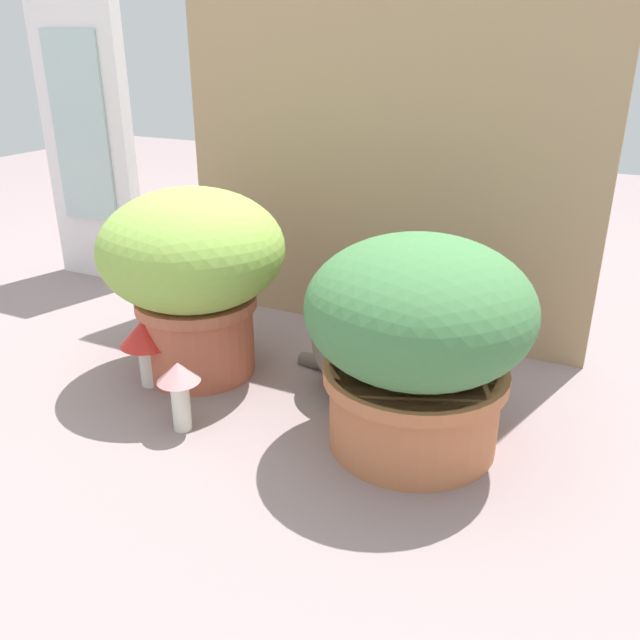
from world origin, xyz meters
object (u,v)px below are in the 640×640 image
(grass_planter, at_px, (194,269))
(leafy_planter, at_px, (417,338))
(cat, at_px, (376,345))
(mushroom_ornament_red, at_px, (147,337))
(mushroom_ornament_pink, at_px, (179,383))

(grass_planter, height_order, leafy_planter, grass_planter)
(leafy_planter, relative_size, cat, 1.05)
(grass_planter, bearing_deg, cat, 7.85)
(cat, bearing_deg, mushroom_ornament_red, -161.42)
(leafy_planter, relative_size, mushroom_ornament_pink, 2.81)
(leafy_planter, height_order, cat, leafy_planter)
(leafy_planter, bearing_deg, mushroom_ornament_red, -176.41)
(cat, height_order, mushroom_ornament_red, cat)
(leafy_planter, xyz_separation_m, mushroom_ornament_red, (-0.57, -0.04, -0.10))
(mushroom_ornament_red, bearing_deg, cat, 18.58)
(cat, bearing_deg, grass_planter, -172.15)
(cat, relative_size, mushroom_ornament_pink, 2.67)
(grass_planter, xyz_separation_m, leafy_planter, (0.51, -0.06, -0.03))
(grass_planter, xyz_separation_m, mushroom_ornament_red, (-0.06, -0.10, -0.13))
(mushroom_ornament_red, bearing_deg, grass_planter, 59.05)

